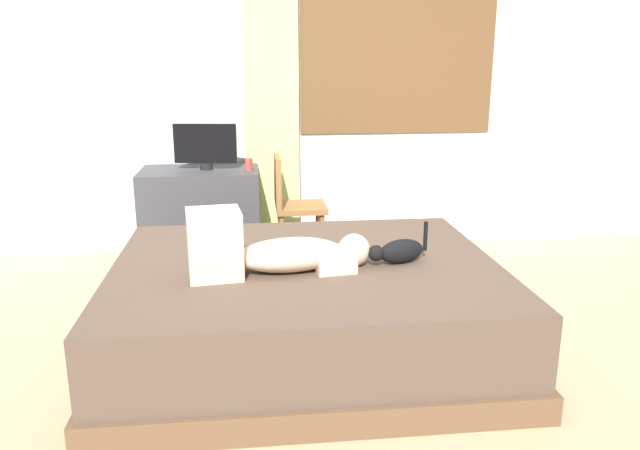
{
  "coord_description": "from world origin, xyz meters",
  "views": [
    {
      "loc": [
        -0.38,
        -2.92,
        1.57
      ],
      "look_at": [
        0.0,
        0.4,
        0.66
      ],
      "focal_mm": 34.61,
      "sensor_mm": 36.0,
      "label": 1
    }
  ],
  "objects_px": {
    "tv_monitor": "(205,146)",
    "cup": "(249,164)",
    "chair_by_desk": "(291,202)",
    "bed": "(306,307)",
    "cat": "(398,251)",
    "person_lying": "(271,251)",
    "desk": "(202,216)"
  },
  "relations": [
    {
      "from": "tv_monitor",
      "to": "cup",
      "type": "relative_size",
      "value": 5.11
    },
    {
      "from": "chair_by_desk",
      "to": "bed",
      "type": "bearing_deg",
      "value": -90.85
    },
    {
      "from": "cat",
      "to": "cup",
      "type": "relative_size",
      "value": 3.68
    },
    {
      "from": "bed",
      "to": "person_lying",
      "type": "distance_m",
      "value": 0.44
    },
    {
      "from": "bed",
      "to": "chair_by_desk",
      "type": "relative_size",
      "value": 2.44
    },
    {
      "from": "tv_monitor",
      "to": "cup",
      "type": "height_order",
      "value": "tv_monitor"
    },
    {
      "from": "cat",
      "to": "chair_by_desk",
      "type": "relative_size",
      "value": 0.4
    },
    {
      "from": "cat",
      "to": "desk",
      "type": "relative_size",
      "value": 0.38
    },
    {
      "from": "person_lying",
      "to": "chair_by_desk",
      "type": "relative_size",
      "value": 1.1
    },
    {
      "from": "desk",
      "to": "cup",
      "type": "relative_size",
      "value": 9.59
    },
    {
      "from": "cat",
      "to": "cup",
      "type": "xyz_separation_m",
      "value": [
        -0.78,
        1.62,
        0.21
      ]
    },
    {
      "from": "person_lying",
      "to": "tv_monitor",
      "type": "xyz_separation_m",
      "value": [
        -0.43,
        1.77,
        0.29
      ]
    },
    {
      "from": "tv_monitor",
      "to": "chair_by_desk",
      "type": "xyz_separation_m",
      "value": [
        0.64,
        -0.17,
        -0.41
      ]
    },
    {
      "from": "tv_monitor",
      "to": "cup",
      "type": "xyz_separation_m",
      "value": [
        0.32,
        -0.09,
        -0.13
      ]
    },
    {
      "from": "chair_by_desk",
      "to": "tv_monitor",
      "type": "bearing_deg",
      "value": 165.13
    },
    {
      "from": "bed",
      "to": "desk",
      "type": "height_order",
      "value": "desk"
    },
    {
      "from": "tv_monitor",
      "to": "desk",
      "type": "bearing_deg",
      "value": 180.0
    },
    {
      "from": "chair_by_desk",
      "to": "desk",
      "type": "bearing_deg",
      "value": 166.3
    },
    {
      "from": "desk",
      "to": "tv_monitor",
      "type": "relative_size",
      "value": 1.88
    },
    {
      "from": "cup",
      "to": "desk",
      "type": "bearing_deg",
      "value": 166.92
    },
    {
      "from": "bed",
      "to": "cat",
      "type": "relative_size",
      "value": 6.07
    },
    {
      "from": "desk",
      "to": "cup",
      "type": "distance_m",
      "value": 0.57
    },
    {
      "from": "person_lying",
      "to": "cup",
      "type": "height_order",
      "value": "person_lying"
    },
    {
      "from": "desk",
      "to": "cup",
      "type": "bearing_deg",
      "value": -13.08
    },
    {
      "from": "desk",
      "to": "chair_by_desk",
      "type": "distance_m",
      "value": 0.73
    },
    {
      "from": "desk",
      "to": "tv_monitor",
      "type": "bearing_deg",
      "value": -0.0
    },
    {
      "from": "cat",
      "to": "tv_monitor",
      "type": "height_order",
      "value": "tv_monitor"
    },
    {
      "from": "desk",
      "to": "bed",
      "type": "bearing_deg",
      "value": -67.72
    },
    {
      "from": "cup",
      "to": "chair_by_desk",
      "type": "relative_size",
      "value": 0.11
    },
    {
      "from": "person_lying",
      "to": "chair_by_desk",
      "type": "height_order",
      "value": "chair_by_desk"
    },
    {
      "from": "person_lying",
      "to": "chair_by_desk",
      "type": "distance_m",
      "value": 1.62
    },
    {
      "from": "cat",
      "to": "cup",
      "type": "bearing_deg",
      "value": 115.63
    }
  ]
}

